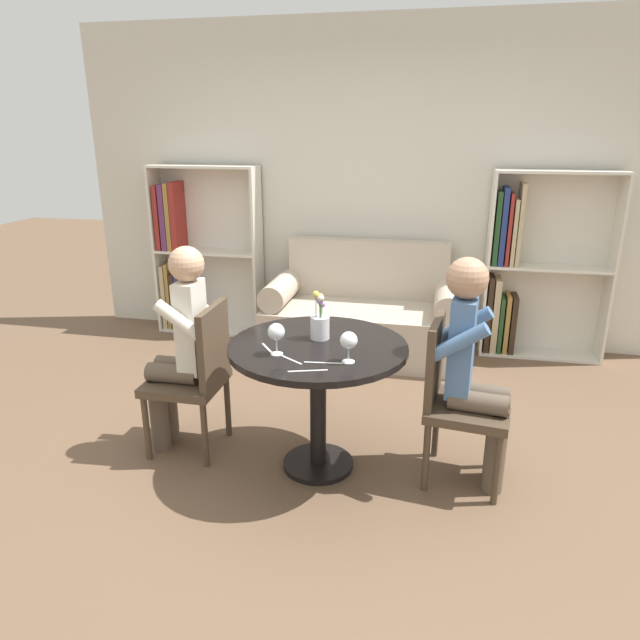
{
  "coord_description": "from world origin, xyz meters",
  "views": [
    {
      "loc": [
        0.6,
        -2.76,
        1.84
      ],
      "look_at": [
        0.0,
        0.05,
        0.86
      ],
      "focal_mm": 32.0,
      "sensor_mm": 36.0,
      "label": 1
    }
  ],
  "objects_px": {
    "bookshelf_right": "(528,270)",
    "person_right": "(475,367)",
    "couch": "(363,317)",
    "chair_right": "(455,395)",
    "wine_glass_left": "(276,332)",
    "flower_vase": "(320,323)",
    "bookshelf_left": "(195,254)",
    "wine_glass_right": "(349,341)",
    "chair_left": "(197,372)",
    "person_left": "(180,346)"
  },
  "relations": [
    {
      "from": "wine_glass_left",
      "to": "flower_vase",
      "type": "height_order",
      "value": "flower_vase"
    },
    {
      "from": "bookshelf_right",
      "to": "chair_left",
      "type": "xyz_separation_m",
      "value": [
        -2.05,
        -2.03,
        -0.23
      ]
    },
    {
      "from": "couch",
      "to": "chair_right",
      "type": "relative_size",
      "value": 1.78
    },
    {
      "from": "chair_left",
      "to": "wine_glass_left",
      "type": "xyz_separation_m",
      "value": [
        0.55,
        -0.22,
        0.37
      ]
    },
    {
      "from": "bookshelf_right",
      "to": "person_right",
      "type": "distance_m",
      "value": 2.1
    },
    {
      "from": "wine_glass_right",
      "to": "chair_left",
      "type": "bearing_deg",
      "value": 164.92
    },
    {
      "from": "couch",
      "to": "chair_right",
      "type": "height_order",
      "value": "couch"
    },
    {
      "from": "wine_glass_left",
      "to": "wine_glass_right",
      "type": "xyz_separation_m",
      "value": [
        0.37,
        -0.02,
        -0.01
      ]
    },
    {
      "from": "couch",
      "to": "person_left",
      "type": "height_order",
      "value": "person_left"
    },
    {
      "from": "chair_right",
      "to": "flower_vase",
      "type": "distance_m",
      "value": 0.81
    },
    {
      "from": "wine_glass_left",
      "to": "flower_vase",
      "type": "xyz_separation_m",
      "value": [
        0.17,
        0.27,
        -0.03
      ]
    },
    {
      "from": "chair_left",
      "to": "bookshelf_left",
      "type": "bearing_deg",
      "value": -156.39
    },
    {
      "from": "chair_left",
      "to": "flower_vase",
      "type": "distance_m",
      "value": 0.79
    },
    {
      "from": "bookshelf_left",
      "to": "chair_left",
      "type": "relative_size",
      "value": 1.7
    },
    {
      "from": "bookshelf_left",
      "to": "chair_left",
      "type": "distance_m",
      "value": 2.22
    },
    {
      "from": "couch",
      "to": "wine_glass_left",
      "type": "height_order",
      "value": "couch"
    },
    {
      "from": "bookshelf_left",
      "to": "person_right",
      "type": "bearing_deg",
      "value": -39.89
    },
    {
      "from": "chair_left",
      "to": "flower_vase",
      "type": "height_order",
      "value": "flower_vase"
    },
    {
      "from": "bookshelf_right",
      "to": "flower_vase",
      "type": "xyz_separation_m",
      "value": [
        -1.33,
        -1.98,
        0.11
      ]
    },
    {
      "from": "bookshelf_left",
      "to": "person_left",
      "type": "bearing_deg",
      "value": -68.53
    },
    {
      "from": "wine_glass_right",
      "to": "chair_right",
      "type": "bearing_deg",
      "value": 26.3
    },
    {
      "from": "person_right",
      "to": "couch",
      "type": "bearing_deg",
      "value": 32.09
    },
    {
      "from": "person_right",
      "to": "flower_vase",
      "type": "bearing_deg",
      "value": 93.71
    },
    {
      "from": "couch",
      "to": "bookshelf_left",
      "type": "xyz_separation_m",
      "value": [
        -1.62,
        0.27,
        0.41
      ]
    },
    {
      "from": "person_left",
      "to": "wine_glass_left",
      "type": "distance_m",
      "value": 0.71
    },
    {
      "from": "chair_right",
      "to": "person_right",
      "type": "distance_m",
      "value": 0.19
    },
    {
      "from": "wine_glass_right",
      "to": "flower_vase",
      "type": "distance_m",
      "value": 0.36
    },
    {
      "from": "chair_right",
      "to": "chair_left",
      "type": "bearing_deg",
      "value": 97.76
    },
    {
      "from": "chair_left",
      "to": "person_right",
      "type": "height_order",
      "value": "person_right"
    },
    {
      "from": "person_left",
      "to": "bookshelf_right",
      "type": "bearing_deg",
      "value": 133.38
    },
    {
      "from": "chair_left",
      "to": "chair_right",
      "type": "bearing_deg",
      "value": 90.5
    },
    {
      "from": "couch",
      "to": "person_right",
      "type": "bearing_deg",
      "value": -65.13
    },
    {
      "from": "flower_vase",
      "to": "couch",
      "type": "bearing_deg",
      "value": 89.69
    },
    {
      "from": "wine_glass_left",
      "to": "flower_vase",
      "type": "distance_m",
      "value": 0.32
    },
    {
      "from": "flower_vase",
      "to": "bookshelf_left",
      "type": "bearing_deg",
      "value": 129.04
    },
    {
      "from": "bookshelf_right",
      "to": "wine_glass_left",
      "type": "xyz_separation_m",
      "value": [
        -1.5,
        -2.25,
        0.14
      ]
    },
    {
      "from": "bookshelf_left",
      "to": "flower_vase",
      "type": "bearing_deg",
      "value": -50.96
    },
    {
      "from": "bookshelf_left",
      "to": "chair_right",
      "type": "xyz_separation_m",
      "value": [
        2.34,
        -2.01,
        -0.23
      ]
    },
    {
      "from": "chair_left",
      "to": "chair_right",
      "type": "height_order",
      "value": "same"
    },
    {
      "from": "bookshelf_right",
      "to": "person_left",
      "type": "bearing_deg",
      "value": -136.59
    },
    {
      "from": "couch",
      "to": "flower_vase",
      "type": "relative_size",
      "value": 5.98
    },
    {
      "from": "chair_right",
      "to": "wine_glass_right",
      "type": "height_order",
      "value": "wine_glass_right"
    },
    {
      "from": "bookshelf_right",
      "to": "wine_glass_left",
      "type": "relative_size",
      "value": 9.25
    },
    {
      "from": "chair_left",
      "to": "wine_glass_left",
      "type": "distance_m",
      "value": 0.7
    },
    {
      "from": "chair_right",
      "to": "person_right",
      "type": "height_order",
      "value": "person_right"
    },
    {
      "from": "chair_left",
      "to": "chair_right",
      "type": "xyz_separation_m",
      "value": [
        1.46,
        0.01,
        0.0
      ]
    },
    {
      "from": "wine_glass_left",
      "to": "person_right",
      "type": "bearing_deg",
      "value": 12.5
    },
    {
      "from": "chair_right",
      "to": "person_left",
      "type": "xyz_separation_m",
      "value": [
        -1.55,
        -0.01,
        0.16
      ]
    },
    {
      "from": "couch",
      "to": "bookshelf_right",
      "type": "distance_m",
      "value": 1.41
    },
    {
      "from": "bookshelf_left",
      "to": "bookshelf_right",
      "type": "bearing_deg",
      "value": 0.02
    }
  ]
}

